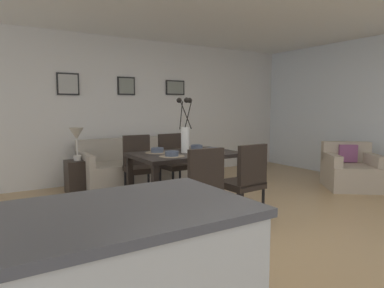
# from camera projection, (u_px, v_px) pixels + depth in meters

# --- Properties ---
(ground_plane) EXTENTS (9.00, 9.00, 0.00)m
(ground_plane) POSITION_uv_depth(u_px,v_px,m) (242.00, 229.00, 3.78)
(ground_plane) COLOR tan
(back_wall_panel) EXTENTS (9.00, 0.10, 2.60)m
(back_wall_panel) POSITION_uv_depth(u_px,v_px,m) (129.00, 110.00, 6.38)
(back_wall_panel) COLOR silver
(back_wall_panel) RESTS_ON ground
(dining_table) EXTENTS (1.40, 0.91, 0.74)m
(dining_table) POSITION_uv_depth(u_px,v_px,m) (185.00, 159.00, 4.59)
(dining_table) COLOR black
(dining_table) RESTS_ON ground
(dining_chair_near_left) EXTENTS (0.46, 0.46, 0.92)m
(dining_chair_near_left) POSITION_uv_depth(u_px,v_px,m) (201.00, 185.00, 3.70)
(dining_chair_near_left) COLOR black
(dining_chair_near_left) RESTS_ON ground
(dining_chair_near_right) EXTENTS (0.47, 0.47, 0.92)m
(dining_chair_near_right) POSITION_uv_depth(u_px,v_px,m) (139.00, 162.00, 5.19)
(dining_chair_near_right) COLOR black
(dining_chair_near_right) RESTS_ON ground
(dining_chair_far_left) EXTENTS (0.47, 0.47, 0.92)m
(dining_chair_far_left) POSITION_uv_depth(u_px,v_px,m) (246.00, 178.00, 4.05)
(dining_chair_far_left) COLOR black
(dining_chair_far_left) RESTS_ON ground
(dining_chair_far_right) EXTENTS (0.47, 0.47, 0.92)m
(dining_chair_far_right) POSITION_uv_depth(u_px,v_px,m) (174.00, 160.00, 5.47)
(dining_chair_far_right) COLOR black
(dining_chair_far_right) RESTS_ON ground
(centerpiece_vase) EXTENTS (0.21, 0.23, 0.73)m
(centerpiece_vase) POSITION_uv_depth(u_px,v_px,m) (185.00, 132.00, 4.55)
(centerpiece_vase) COLOR white
(centerpiece_vase) RESTS_ON dining_table
(placemat_near_left) EXTENTS (0.32, 0.32, 0.01)m
(placemat_near_left) POSITION_uv_depth(u_px,v_px,m) (172.00, 156.00, 4.24)
(placemat_near_left) COLOR #7F705B
(placemat_near_left) RESTS_ON dining_table
(bowl_near_left) EXTENTS (0.17, 0.17, 0.07)m
(bowl_near_left) POSITION_uv_depth(u_px,v_px,m) (172.00, 153.00, 4.23)
(bowl_near_left) COLOR #475166
(bowl_near_left) RESTS_ON dining_table
(placemat_near_right) EXTENTS (0.32, 0.32, 0.01)m
(placemat_near_right) POSITION_uv_depth(u_px,v_px,m) (157.00, 152.00, 4.58)
(placemat_near_right) COLOR #7F705B
(placemat_near_right) RESTS_ON dining_table
(bowl_near_right) EXTENTS (0.17, 0.17, 0.07)m
(bowl_near_right) POSITION_uv_depth(u_px,v_px,m) (157.00, 150.00, 4.58)
(bowl_near_right) COLOR #475166
(bowl_near_right) RESTS_ON dining_table
(placemat_far_left) EXTENTS (0.32, 0.32, 0.01)m
(placemat_far_left) POSITION_uv_depth(u_px,v_px,m) (213.00, 153.00, 4.57)
(placemat_far_left) COLOR #7F705B
(placemat_far_left) RESTS_ON dining_table
(bowl_far_left) EXTENTS (0.17, 0.17, 0.07)m
(bowl_far_left) POSITION_uv_depth(u_px,v_px,m) (213.00, 150.00, 4.57)
(bowl_far_left) COLOR #475166
(bowl_far_left) RESTS_ON dining_table
(placemat_far_right) EXTENTS (0.32, 0.32, 0.01)m
(placemat_far_right) POSITION_uv_depth(u_px,v_px,m) (197.00, 149.00, 4.91)
(placemat_far_right) COLOR #7F705B
(placemat_far_right) RESTS_ON dining_table
(bowl_far_right) EXTENTS (0.17, 0.17, 0.07)m
(bowl_far_right) POSITION_uv_depth(u_px,v_px,m) (197.00, 147.00, 4.91)
(bowl_far_right) COLOR #475166
(bowl_far_right) RESTS_ON dining_table
(sofa) EXTENTS (1.98, 0.84, 0.80)m
(sofa) POSITION_uv_depth(u_px,v_px,m) (139.00, 168.00, 5.99)
(sofa) COLOR #B2A899
(sofa) RESTS_ON ground
(side_table) EXTENTS (0.36, 0.36, 0.52)m
(side_table) POSITION_uv_depth(u_px,v_px,m) (78.00, 177.00, 5.36)
(side_table) COLOR black
(side_table) RESTS_ON ground
(table_lamp) EXTENTS (0.22, 0.22, 0.51)m
(table_lamp) POSITION_uv_depth(u_px,v_px,m) (77.00, 137.00, 5.29)
(table_lamp) COLOR beige
(table_lamp) RESTS_ON side_table
(armchair) EXTENTS (1.12, 1.12, 0.75)m
(armchair) POSITION_uv_depth(u_px,v_px,m) (351.00, 171.00, 5.69)
(armchair) COLOR #B7A893
(armchair) RESTS_ON ground
(framed_picture_left) EXTENTS (0.36, 0.03, 0.37)m
(framed_picture_left) POSITION_uv_depth(u_px,v_px,m) (68.00, 84.00, 5.69)
(framed_picture_left) COLOR black
(framed_picture_center) EXTENTS (0.33, 0.03, 0.33)m
(framed_picture_center) POSITION_uv_depth(u_px,v_px,m) (126.00, 86.00, 6.23)
(framed_picture_center) COLOR black
(framed_picture_right) EXTENTS (0.41, 0.03, 0.29)m
(framed_picture_right) POSITION_uv_depth(u_px,v_px,m) (175.00, 88.00, 6.77)
(framed_picture_right) COLOR black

